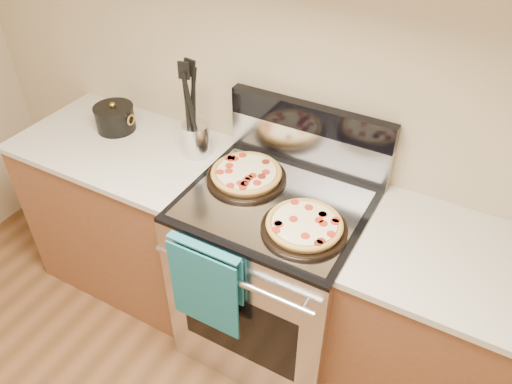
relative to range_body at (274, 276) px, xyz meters
The scene contains 17 objects.
wall_back 0.97m from the range_body, 90.00° to the left, with size 4.00×4.00×0.00m, color #C8B691.
range_body is the anchor object (origin of this frame).
oven_window 0.34m from the range_body, 90.00° to the right, with size 0.56×0.01×0.40m, color black.
cooktop 0.46m from the range_body, ahead, with size 0.76×0.68×0.02m, color black.
backsplash_lower 0.64m from the range_body, 90.00° to the left, with size 0.76×0.06×0.18m, color silver.
backsplash_upper 0.77m from the range_body, 90.00° to the left, with size 0.76×0.06×0.12m, color black.
oven_handle 0.51m from the range_body, 90.00° to the right, with size 0.03×0.03×0.70m, color silver.
dish_towel 0.47m from the range_body, 107.74° to the right, with size 0.32×0.05×0.42m, color #156C64, non-canonical shape.
foil_sheet 0.47m from the range_body, 90.00° to the right, with size 0.70×0.55×0.01m, color gray.
cabinet_left 0.88m from the range_body, behind, with size 1.00×0.62×0.88m, color brown.
countertop_left 0.99m from the range_body, behind, with size 1.02×0.64×0.03m, color beige.
cabinet_right 0.88m from the range_body, ahead, with size 1.00×0.62×0.88m, color brown.
countertop_right 0.99m from the range_body, ahead, with size 1.02×0.64×0.03m, color beige.
pepperoni_pizza_back 0.53m from the range_body, 161.14° to the left, with size 0.35×0.35×0.05m, color #A67732, non-canonical shape.
pepperoni_pizza_front 0.54m from the range_body, 32.84° to the right, with size 0.33×0.33×0.04m, color #A67732, non-canonical shape.
utensil_crock 0.75m from the range_body, 164.34° to the left, with size 0.13×0.13×0.16m, color silver.
saucepan 1.12m from the range_body, behind, with size 0.19×0.19×0.12m, color black.
Camera 1 is at (0.70, 0.20, 2.25)m, focal length 35.00 mm.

